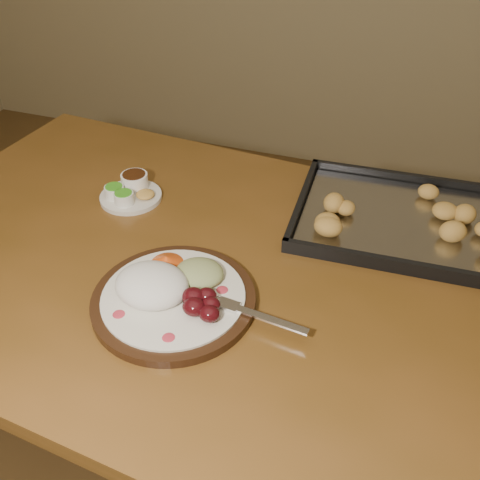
% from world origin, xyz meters
% --- Properties ---
extents(dining_table, '(1.57, 1.02, 0.75)m').
position_xyz_m(dining_table, '(0.21, 0.20, 0.65)').
color(dining_table, brown).
rests_on(dining_table, ground).
extents(dinner_plate, '(0.41, 0.30, 0.07)m').
position_xyz_m(dinner_plate, '(0.16, 0.07, 0.77)').
color(dinner_plate, black).
rests_on(dinner_plate, dining_table).
extents(condiment_saucer, '(0.15, 0.15, 0.05)m').
position_xyz_m(condiment_saucer, '(-0.08, 0.36, 0.77)').
color(condiment_saucer, silver).
rests_on(condiment_saucer, dining_table).
extents(baking_tray, '(0.49, 0.37, 0.05)m').
position_xyz_m(baking_tray, '(0.54, 0.46, 0.77)').
color(baking_tray, black).
rests_on(baking_tray, dining_table).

